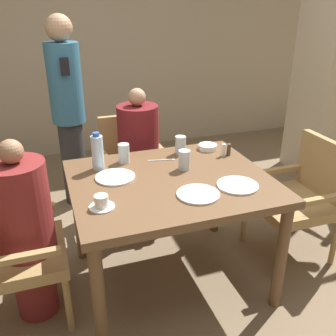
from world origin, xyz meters
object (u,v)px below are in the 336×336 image
(chair_far_side, at_px, (135,164))
(glass_tall_mid, at_px, (124,153))
(plate_main_right, at_px, (115,177))
(bowl_small, at_px, (208,147))
(chair_left_side, at_px, (2,249))
(plate_main_left, at_px, (238,185))
(diner_in_far_chair, at_px, (139,158))
(plate_dessert_center, at_px, (198,194))
(water_bottle, at_px, (98,152))
(chair_right_side, at_px, (302,193))
(teacup_with_saucer, at_px, (102,203))
(glass_tall_far, at_px, (184,160))
(glass_tall_near, at_px, (180,145))
(diner_in_left_chair, at_px, (25,231))
(standing_host, at_px, (68,109))

(chair_far_side, xyz_separation_m, glass_tall_mid, (-0.21, -0.56, 0.34))
(plate_main_right, relative_size, bowl_small, 1.79)
(chair_left_side, bearing_deg, glass_tall_mid, 23.15)
(chair_far_side, bearing_deg, plate_main_left, -73.38)
(bowl_small, relative_size, glass_tall_mid, 1.05)
(diner_in_far_chair, xyz_separation_m, glass_tall_mid, (-0.21, -0.43, 0.23))
(chair_far_side, height_order, plate_dessert_center, chair_far_side)
(water_bottle, bearing_deg, chair_right_side, -11.52)
(diner_in_far_chair, relative_size, teacup_with_saucer, 8.46)
(diner_in_far_chair, xyz_separation_m, water_bottle, (-0.39, -0.48, 0.28))
(bowl_small, xyz_separation_m, glass_tall_far, (-0.29, -0.27, 0.05))
(chair_left_side, relative_size, glass_tall_near, 6.75)
(chair_far_side, height_order, bowl_small, chair_far_side)
(bowl_small, bearing_deg, water_bottle, -173.65)
(chair_left_side, distance_m, glass_tall_mid, 0.93)
(water_bottle, relative_size, glass_tall_near, 1.92)
(chair_right_side, bearing_deg, plate_main_right, 174.83)
(diner_in_left_chair, bearing_deg, chair_right_side, 0.00)
(standing_host, relative_size, plate_main_left, 6.85)
(chair_far_side, xyz_separation_m, plate_dessert_center, (0.08, -1.15, 0.28))
(chair_far_side, relative_size, glass_tall_far, 6.75)
(teacup_with_saucer, bearing_deg, diner_in_far_chair, 64.88)
(diner_in_far_chair, bearing_deg, diner_in_left_chair, -138.50)
(water_bottle, height_order, glass_tall_far, water_bottle)
(chair_right_side, relative_size, plate_dessert_center, 3.59)
(diner_in_left_chair, bearing_deg, water_bottle, 30.90)
(diner_in_left_chair, relative_size, glass_tall_far, 8.66)
(diner_in_far_chair, bearing_deg, bowl_small, -43.13)
(chair_right_side, height_order, teacup_with_saucer, chair_right_side)
(chair_far_side, bearing_deg, diner_in_far_chair, -90.00)
(standing_host, bearing_deg, diner_in_left_chair, -106.44)
(plate_main_right, xyz_separation_m, water_bottle, (-0.07, 0.16, 0.11))
(plate_main_left, height_order, glass_tall_mid, glass_tall_mid)
(standing_host, bearing_deg, glass_tall_mid, -75.13)
(chair_far_side, bearing_deg, plate_dessert_center, -86.26)
(chair_left_side, relative_size, chair_far_side, 1.00)
(diner_in_left_chair, bearing_deg, bowl_small, 16.26)
(glass_tall_near, bearing_deg, chair_far_side, 110.07)
(diner_in_far_chair, bearing_deg, chair_left_side, -142.66)
(diner_in_left_chair, relative_size, chair_right_side, 1.28)
(chair_left_side, xyz_separation_m, plate_dessert_center, (1.08, -0.25, 0.28))
(diner_in_left_chair, relative_size, water_bottle, 4.52)
(chair_left_side, relative_size, water_bottle, 3.52)
(chair_right_side, distance_m, plate_dessert_center, 1.00)
(plate_main_right, bearing_deg, chair_left_side, -170.10)
(chair_left_side, relative_size, teacup_with_saucer, 6.37)
(bowl_small, distance_m, water_bottle, 0.82)
(plate_dessert_center, height_order, glass_tall_mid, glass_tall_mid)
(teacup_with_saucer, height_order, glass_tall_mid, glass_tall_mid)
(bowl_small, bearing_deg, plate_main_left, -97.79)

